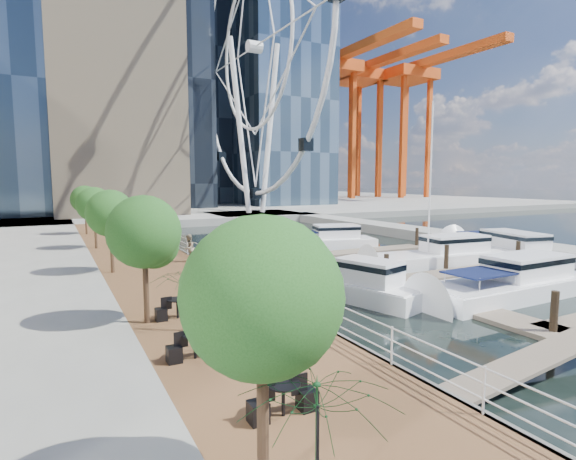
% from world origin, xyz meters
% --- Properties ---
extents(ground, '(520.00, 520.00, 0.00)m').
position_xyz_m(ground, '(0.00, 0.00, 0.00)').
color(ground, black).
rests_on(ground, ground).
extents(boardwalk, '(6.00, 60.00, 1.00)m').
position_xyz_m(boardwalk, '(-9.00, 15.00, 0.50)').
color(boardwalk, brown).
rests_on(boardwalk, ground).
extents(seawall, '(0.25, 60.00, 1.00)m').
position_xyz_m(seawall, '(-6.00, 15.00, 0.50)').
color(seawall, '#595954').
rests_on(seawall, ground).
extents(land_far, '(200.00, 114.00, 1.00)m').
position_xyz_m(land_far, '(0.00, 102.00, 0.50)').
color(land_far, gray).
rests_on(land_far, ground).
extents(breakwater, '(4.00, 60.00, 1.00)m').
position_xyz_m(breakwater, '(20.00, 20.00, 0.50)').
color(breakwater, gray).
rests_on(breakwater, ground).
extents(pier, '(14.00, 12.00, 1.00)m').
position_xyz_m(pier, '(14.00, 52.00, 0.50)').
color(pier, gray).
rests_on(pier, ground).
extents(railing, '(0.10, 60.00, 1.05)m').
position_xyz_m(railing, '(-6.10, 15.00, 1.52)').
color(railing, white).
rests_on(railing, boardwalk).
extents(floating_docks, '(16.00, 34.00, 2.60)m').
position_xyz_m(floating_docks, '(7.97, 9.98, 0.49)').
color(floating_docks, '#6D6051').
rests_on(floating_docks, ground).
extents(ferris_wheel, '(5.80, 45.60, 47.80)m').
position_xyz_m(ferris_wheel, '(14.00, 52.00, 25.92)').
color(ferris_wheel, white).
rests_on(ferris_wheel, ground).
extents(port_cranes, '(40.00, 52.00, 38.00)m').
position_xyz_m(port_cranes, '(67.67, 95.67, 20.00)').
color(port_cranes, '#D84C14').
rests_on(port_cranes, ground).
extents(street_trees, '(2.60, 42.60, 4.60)m').
position_xyz_m(street_trees, '(-11.40, 14.00, 4.29)').
color(street_trees, '#3F2B1C').
rests_on(street_trees, ground).
extents(cafe_tables, '(2.50, 13.70, 0.74)m').
position_xyz_m(cafe_tables, '(-10.40, -2.00, 1.37)').
color(cafe_tables, black).
rests_on(cafe_tables, ground).
extents(yacht_foreground, '(12.01, 3.35, 2.15)m').
position_xyz_m(yacht_foreground, '(6.79, 2.64, 0.00)').
color(yacht_foreground, white).
rests_on(yacht_foreground, ground).
extents(pedestrian_near, '(0.67, 0.54, 1.60)m').
position_xyz_m(pedestrian_near, '(-6.81, 5.79, 1.80)').
color(pedestrian_near, '#4D5067').
rests_on(pedestrian_near, boardwalk).
extents(pedestrian_mid, '(1.01, 1.06, 1.73)m').
position_xyz_m(pedestrian_mid, '(-6.77, 15.15, 1.87)').
color(pedestrian_mid, gray).
rests_on(pedestrian_mid, boardwalk).
extents(pedestrian_far, '(1.05, 0.72, 1.65)m').
position_xyz_m(pedestrian_far, '(-9.41, 26.33, 1.83)').
color(pedestrian_far, '#373D45').
rests_on(pedestrian_far, boardwalk).
extents(moored_yachts, '(24.85, 33.45, 11.50)m').
position_xyz_m(moored_yachts, '(9.49, 10.79, 0.00)').
color(moored_yachts, white).
rests_on(moored_yachts, ground).
extents(cafe_seating, '(5.24, 12.26, 2.43)m').
position_xyz_m(cafe_seating, '(-9.97, -1.86, 2.15)').
color(cafe_seating, '#0F3A19').
rests_on(cafe_seating, ground).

